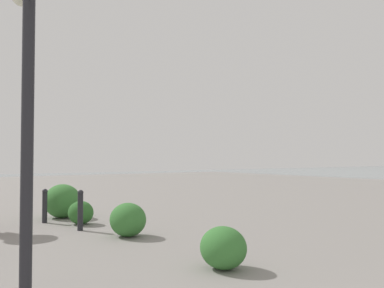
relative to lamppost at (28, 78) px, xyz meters
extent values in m
cylinder|color=#232328|center=(0.00, 0.00, -0.71)|extent=(0.14, 0.14, 3.62)
cylinder|color=#232328|center=(3.86, -1.99, -2.13)|extent=(0.12, 0.12, 0.78)
sphere|color=#232328|center=(3.86, -1.99, -1.69)|extent=(0.13, 0.13, 0.13)
cylinder|color=#232328|center=(5.37, -1.63, -2.15)|extent=(0.12, 0.12, 0.73)
sphere|color=#232328|center=(5.37, -1.63, -1.75)|extent=(0.13, 0.13, 0.13)
ellipsoid|color=#387533|center=(-0.33, -2.62, -2.21)|extent=(0.72, 0.65, 0.61)
ellipsoid|color=#387533|center=(5.96, -2.24, -2.07)|extent=(1.05, 0.94, 0.89)
ellipsoid|color=#2D6628|center=(4.66, -2.28, -2.24)|extent=(0.66, 0.59, 0.56)
ellipsoid|color=#387533|center=(2.64, -2.55, -2.18)|extent=(0.80, 0.72, 0.68)
camera|label=1|loc=(-4.93, 1.10, -0.92)|focal=38.22mm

